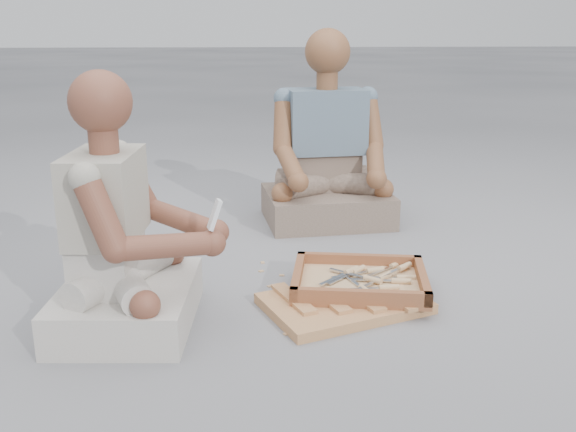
{
  "coord_description": "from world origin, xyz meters",
  "views": [
    {
      "loc": [
        -0.2,
        -1.99,
        0.95
      ],
      "look_at": [
        -0.04,
        0.19,
        0.3
      ],
      "focal_mm": 40.0,
      "sensor_mm": 36.0,
      "label": 1
    }
  ],
  "objects": [
    {
      "name": "wood_chip_9",
      "position": [
        0.29,
        0.41,
        0.0
      ],
      "size": [
        0.02,
        0.02,
        0.0
      ],
      "primitive_type": "cube",
      "rotation": [
        0.0,
        0.0,
        1.32
      ],
      "color": "#D8B07F",
      "rests_on": "ground"
    },
    {
      "name": "chisel_7",
      "position": [
        0.25,
        0.15,
        0.07
      ],
      "size": [
        0.18,
        0.16,
        0.02
      ],
      "rotation": [
        0.0,
        0.0,
        -0.72
      ],
      "color": "silver",
      "rests_on": "tool_tray"
    },
    {
      "name": "chisel_9",
      "position": [
        0.29,
        0.07,
        0.06
      ],
      "size": [
        0.22,
        0.03,
        0.02
      ],
      "rotation": [
        0.0,
        0.0,
        0.05
      ],
      "color": "silver",
      "rests_on": "tool_tray"
    },
    {
      "name": "ground",
      "position": [
        0.0,
        0.0,
        0.0
      ],
      "size": [
        60.0,
        60.0,
        0.0
      ],
      "primitive_type": "plane",
      "color": "gray",
      "rests_on": "ground"
    },
    {
      "name": "wood_chip_8",
      "position": [
        0.52,
        0.51,
        0.0
      ],
      "size": [
        0.02,
        0.02,
        0.0
      ],
      "primitive_type": "cube",
      "rotation": [
        0.0,
        0.0,
        2.16
      ],
      "color": "#D8B07F",
      "rests_on": "ground"
    },
    {
      "name": "wood_chip_13",
      "position": [
        -0.07,
        -0.13,
        0.0
      ],
      "size": [
        0.02,
        0.02,
        0.0
      ],
      "primitive_type": "cube",
      "rotation": [
        0.0,
        0.0,
        0.51
      ],
      "color": "#D8B07F",
      "rests_on": "ground"
    },
    {
      "name": "chisel_1",
      "position": [
        0.22,
        0.23,
        0.07
      ],
      "size": [
        0.17,
        0.17,
        0.02
      ],
      "rotation": [
        0.0,
        0.0,
        0.78
      ],
      "color": "silver",
      "rests_on": "tool_tray"
    },
    {
      "name": "mobile_phone",
      "position": [
        -0.28,
        -0.09,
        0.39
      ],
      "size": [
        0.05,
        0.05,
        0.1
      ],
      "rotation": [
        -0.35,
        0.0,
        -1.34
      ],
      "color": "white",
      "rests_on": "craftsman"
    },
    {
      "name": "wood_chip_5",
      "position": [
        -0.13,
        0.42,
        0.0
      ],
      "size": [
        0.02,
        0.02,
        0.0
      ],
      "primitive_type": "cube",
      "rotation": [
        0.0,
        0.0,
        0.58
      ],
      "color": "#D8B07F",
      "rests_on": "ground"
    },
    {
      "name": "craftsman",
      "position": [
        -0.59,
        -0.02,
        0.28
      ],
      "size": [
        0.57,
        0.56,
        0.83
      ],
      "rotation": [
        0.0,
        0.0,
        -1.65
      ],
      "color": "beige",
      "rests_on": "ground"
    },
    {
      "name": "wood_chip_2",
      "position": [
        0.0,
        0.05,
        0.0
      ],
      "size": [
        0.02,
        0.02,
        0.0
      ],
      "primitive_type": "cube",
      "rotation": [
        0.0,
        0.0,
        2.74
      ],
      "color": "#D8B07F",
      "rests_on": "ground"
    },
    {
      "name": "wood_chip_1",
      "position": [
        -0.04,
        0.03,
        0.0
      ],
      "size": [
        0.02,
        0.02,
        0.0
      ],
      "primitive_type": "cube",
      "rotation": [
        0.0,
        0.0,
        1.93
      ],
      "color": "#D8B07F",
      "rests_on": "ground"
    },
    {
      "name": "chisel_4",
      "position": [
        0.38,
        0.17,
        0.06
      ],
      "size": [
        0.22,
        0.04,
        0.02
      ],
      "rotation": [
        0.0,
        0.0,
        -0.11
      ],
      "color": "silver",
      "rests_on": "tool_tray"
    },
    {
      "name": "wood_chip_0",
      "position": [
        -0.12,
        0.52,
        0.0
      ],
      "size": [
        0.02,
        0.02,
        0.0
      ],
      "primitive_type": "cube",
      "rotation": [
        0.0,
        0.0,
        1.67
      ],
      "color": "#D8B07F",
      "rests_on": "ground"
    },
    {
      "name": "companion",
      "position": [
        0.22,
        1.11,
        0.31
      ],
      "size": [
        0.65,
        0.54,
        0.94
      ],
      "rotation": [
        0.0,
        0.0,
        3.24
      ],
      "color": "gray",
      "rests_on": "ground"
    },
    {
      "name": "wood_chip_4",
      "position": [
        -0.05,
        0.37,
        0.0
      ],
      "size": [
        0.02,
        0.02,
        0.0
      ],
      "primitive_type": "cube",
      "rotation": [
        0.0,
        0.0,
        3.04
      ],
      "color": "#D8B07F",
      "rests_on": "ground"
    },
    {
      "name": "chisel_6",
      "position": [
        0.3,
        0.15,
        0.07
      ],
      "size": [
        0.17,
        0.17,
        0.02
      ],
      "rotation": [
        0.0,
        0.0,
        0.77
      ],
      "color": "silver",
      "rests_on": "tool_tray"
    },
    {
      "name": "wood_chip_10",
      "position": [
        0.28,
        0.1,
        0.0
      ],
      "size": [
        0.02,
        0.02,
        0.0
      ],
      "primitive_type": "cube",
      "rotation": [
        0.0,
        0.0,
        1.65
      ],
      "color": "#D8B07F",
      "rests_on": "ground"
    },
    {
      "name": "tool_tray",
      "position": [
        0.22,
        0.15,
        0.06
      ],
      "size": [
        0.53,
        0.46,
        0.06
      ],
      "rotation": [
        0.0,
        0.0,
        -0.16
      ],
      "color": "brown",
      "rests_on": "carved_panel"
    },
    {
      "name": "chisel_10",
      "position": [
        0.28,
        0.23,
        0.06
      ],
      "size": [
        0.21,
        0.09,
        0.02
      ],
      "rotation": [
        0.0,
        0.0,
        0.35
      ],
      "color": "silver",
      "rests_on": "tool_tray"
    },
    {
      "name": "chisel_0",
      "position": [
        0.39,
        0.23,
        0.07
      ],
      "size": [
        0.18,
        0.16,
        0.02
      ],
      "rotation": [
        0.0,
        0.0,
        0.7
      ],
      "color": "silver",
      "rests_on": "tool_tray"
    },
    {
      "name": "wood_chip_12",
      "position": [
        -0.05,
        0.21,
        0.0
      ],
      "size": [
        0.02,
        0.02,
        0.0
      ],
      "primitive_type": "cube",
      "rotation": [
        0.0,
        0.0,
        1.22
      ],
      "color": "#D8B07F",
      "rests_on": "ground"
    },
    {
      "name": "carved_panel",
      "position": [
        0.15,
        0.05,
        0.02
      ],
      "size": [
        0.63,
        0.52,
        0.04
      ],
      "primitive_type": "cube",
      "rotation": [
        0.0,
        0.0,
        0.36
      ],
      "color": "#9B5E3C",
      "rests_on": "ground"
    },
    {
      "name": "chisel_8",
      "position": [
        0.19,
        0.21,
        0.07
      ],
      "size": [
        0.17,
        0.17,
        0.02
      ],
      "rotation": [
        0.0,
        0.0,
        0.77
      ],
      "color": "silver",
      "rests_on": "tool_tray"
    },
    {
      "name": "chisel_2",
      "position": [
        0.37,
        0.28,
        0.06
      ],
      "size": [
        0.18,
        0.15,
        0.02
      ],
      "rotation": [
        0.0,
        0.0,
        0.69
      ],
      "color": "silver",
      "rests_on": "tool_tray"
    },
    {
      "name": "wood_chip_6",
      "position": [
        0.06,
        0.38,
        0.0
      ],
      "size": [
        0.02,
        0.02,
        0.0
      ],
      "primitive_type": "cube",
      "rotation": [
        0.0,
        0.0,
        0.28
      ],
      "color": "#D8B07F",
      "rests_on": "ground"
    },
    {
      "name": "wood_chip_3",
      "position": [
        0.08,
        0.1,
        0.0
      ],
      "size": [
        0.02,
        0.02,
        0.0
      ],
      "primitive_type": "cube",
      "rotation": [
        0.0,
        0.0,
        0.41
      ],
      "color": "#D8B07F",
      "rests_on": "ground"
    },
    {
      "name": "wood_chip_11",
      "position": [
        0.46,
        0.02,
        0.0
      ],
      "size": [
        0.02,
        0.02,
        0.0
      ],
      "primitive_type": "cube",
      "rotation": [
        0.0,
        0.0,
        2.94
      ],
      "color": "#D8B07F",
      "rests_on": "ground"
    },
    {
      "name": "chisel_5",
      "position": [
        0.22,
        0.08,
        0.06
      ],
      "size": [
        0.09,
        0.21,
        0.02
      ],
      "rotation": [
        0.0,
        0.0,
        -1.24
      ],
      "color": "silver",
      "rests_on": "tool_tray"
    },
    {
      "name": "wood_chip_7",
      "position": [
        -0.1,
        0.26,
        0.0
      ],
      "size": [
        0.02,
        0.02,
        0.0
      ],
      "primitive_type": "cube",
      "rotation": [
        0.0,
        0.0,
        0.57
      ],
      "color": "#D8B07F",
      "rests_on": "ground"
    },
    {
      "name": "chisel_3",
      "position": [
        0.35,
        0.13,
        0.07
      ],
      "size": [
        0.22,
        0.06,
        0.02
      ],
      "rotation": [
        0.0,
        0.0,
        -0.17
      ],
      "color": "silver",
      "rests_on": "tool_tray"
    }
  ]
}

